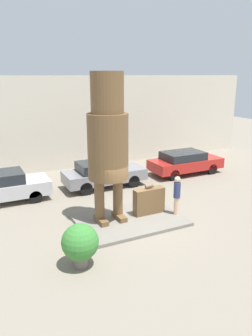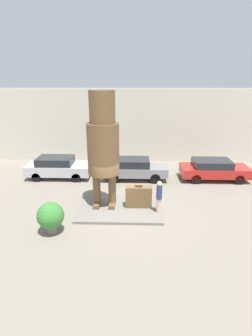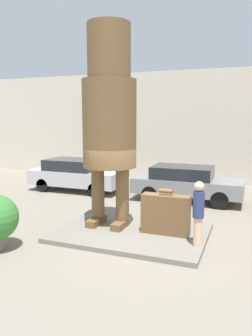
# 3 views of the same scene
# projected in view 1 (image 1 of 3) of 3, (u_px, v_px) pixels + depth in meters

# --- Properties ---
(ground_plane) EXTENTS (60.00, 60.00, 0.00)m
(ground_plane) POSITION_uv_depth(u_px,v_px,m) (130.00, 221.00, 13.77)
(ground_plane) COLOR gray
(pedestal) EXTENTS (4.33, 3.10, 0.13)m
(pedestal) POSITION_uv_depth(u_px,v_px,m) (130.00, 220.00, 13.75)
(pedestal) COLOR slate
(pedestal) RESTS_ON ground_plane
(building_backdrop) EXTENTS (28.00, 0.60, 5.89)m
(building_backdrop) POSITION_uv_depth(u_px,v_px,m) (65.00, 123.00, 20.82)
(building_backdrop) COLOR beige
(building_backdrop) RESTS_ON ground_plane
(statue_figure) EXTENTS (1.61, 1.61, 5.94)m
(statue_figure) POSITION_uv_depth(u_px,v_px,m) (108.00, 137.00, 12.67)
(statue_figure) COLOR brown
(statue_figure) RESTS_ON pedestal
(giant_suitcase) EXTENTS (1.37, 0.41, 1.30)m
(giant_suitcase) POSITION_uv_depth(u_px,v_px,m) (149.00, 201.00, 14.09)
(giant_suitcase) COLOR brown
(giant_suitcase) RESTS_ON pedestal
(tourist) EXTENTS (0.29, 0.29, 1.71)m
(tourist) POSITION_uv_depth(u_px,v_px,m) (177.00, 194.00, 13.89)
(tourist) COLOR beige
(tourist) RESTS_ON pedestal
(parked_car_silver) EXTENTS (4.35, 1.81, 1.49)m
(parked_car_silver) POSITION_uv_depth(u_px,v_px,m) (1.00, 187.00, 15.63)
(parked_car_silver) COLOR #B7B7BC
(parked_car_silver) RESTS_ON ground_plane
(parked_car_grey) EXTENTS (4.42, 1.78, 1.44)m
(parked_car_grey) POSITION_uv_depth(u_px,v_px,m) (103.00, 173.00, 17.78)
(parked_car_grey) COLOR gray
(parked_car_grey) RESTS_ON ground_plane
(parked_car_red) EXTENTS (4.53, 1.87, 1.40)m
(parked_car_red) POSITION_uv_depth(u_px,v_px,m) (185.00, 162.00, 20.17)
(parked_car_red) COLOR #B2231E
(parked_car_red) RESTS_ON ground_plane
(planter_pot) EXTENTS (1.19, 1.19, 1.45)m
(planter_pot) POSITION_uv_depth(u_px,v_px,m) (80.00, 243.00, 10.32)
(planter_pot) COLOR #70665B
(planter_pot) RESTS_ON ground_plane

